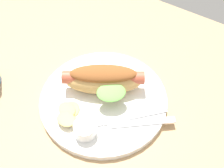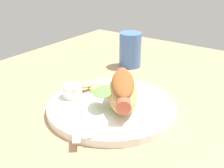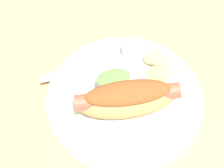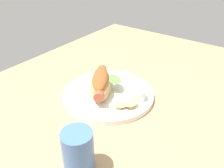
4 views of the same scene
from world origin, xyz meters
TOP-DOWN VIEW (x-y plane):
  - ground_plane at (0.00, 0.00)cm, footprint 120.00×90.00cm
  - plate at (2.36, -2.90)cm, footprint 27.92×27.92cm
  - hot_dog at (3.65, -4.82)cm, footprint 17.40×14.73cm
  - sauce_ramekin at (0.38, 6.30)cm, footprint 4.34×4.34cm
  - fork at (-5.78, -2.29)cm, footprint 10.91×12.16cm
  - knife at (-7.97, -2.05)cm, footprint 11.28×10.08cm
  - chips_pile at (5.34, 5.30)cm, footprint 7.02×7.71cm

SIDE VIEW (x-z plane):
  - ground_plane at x=0.00cm, z-range -1.80..0.00cm
  - plate at x=2.36cm, z-range 0.00..1.60cm
  - knife at x=-7.97cm, z-range 1.60..1.96cm
  - fork at x=-5.78cm, z-range 1.60..2.00cm
  - chips_pile at x=5.34cm, z-range 1.52..3.26cm
  - sauce_ramekin at x=0.38cm, z-range 1.60..4.52cm
  - hot_dog at x=3.65cm, z-range 1.80..8.08cm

